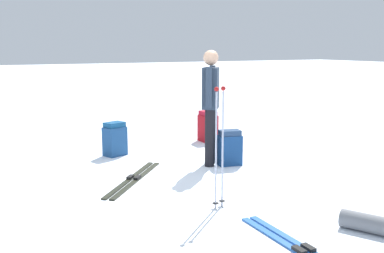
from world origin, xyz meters
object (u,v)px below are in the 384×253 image
Objects in this scene: backpack_small_spare at (115,139)px; sleeping_mat_rolled at (370,224)px; skier_standing at (211,101)px; ski_pair_near at (134,179)px; backpack_large_dark at (208,127)px; backpack_bright at (230,148)px; ski_pair_far at (304,251)px; ski_poles_planted_near at (219,142)px.

backpack_small_spare reaches higher than sleeping_mat_rolled.
skier_standing reaches higher than backpack_small_spare.
backpack_small_spare is at bearing -98.41° from ski_pair_near.
backpack_large_dark is (-0.80, -1.48, -0.68)m from skier_standing.
backpack_bright is at bearing 71.06° from backpack_large_dark.
skier_standing is 3.09× the size of sleeping_mat_rolled.
backpack_large_dark is 4.44m from sleeping_mat_rolled.
backpack_bright is 1.91m from backpack_small_spare.
skier_standing is 0.99× the size of ski_pair_far.
backpack_large_dark reaches higher than ski_pair_far.
ski_pair_far is at bearing 75.53° from skier_standing.
sleeping_mat_rolled is (-0.92, 1.26, -0.65)m from ski_poles_planted_near.
ski_pair_near is 2.54× the size of backpack_small_spare.
ski_pair_far is 0.85m from sleeping_mat_rolled.
backpack_bright is (-1.00, -2.77, 0.25)m from ski_pair_far.
ski_poles_planted_near is at bearing 95.06° from backpack_small_spare.
backpack_small_spare is 2.90m from ski_poles_planted_near.
ski_pair_far is (0.76, 2.93, -0.94)m from skier_standing.
sleeping_mat_rolled reaches higher than ski_pair_far.
ski_pair_near is 2.53× the size of sleeping_mat_rolled.
skier_standing is 1.22× the size of ski_pair_near.
sleeping_mat_rolled is at bearing 105.93° from backpack_small_spare.
ski_poles_planted_near reaches higher than backpack_small_spare.
skier_standing is 3.17m from ski_pair_far.
skier_standing is at bearing 61.55° from backpack_large_dark.
backpack_large_dark is at bearing -118.45° from skier_standing.
backpack_small_spare is (1.09, -1.21, -0.69)m from skier_standing.
sleeping_mat_rolled is (-1.38, 2.69, 0.08)m from ski_pair_near.
backpack_large_dark is at bearing -171.89° from backpack_small_spare.
backpack_bright is (-1.54, -0.05, 0.25)m from ski_pair_near.
ski_poles_planted_near is (0.83, 1.64, -0.21)m from skier_standing.
backpack_small_spare reaches higher than backpack_bright.
backpack_bright is at bearing -126.00° from ski_poles_planted_near.
skier_standing is at bearing -116.98° from ski_poles_planted_near.
ski_poles_planted_near reaches higher than sleeping_mat_rolled.
ski_pair_near is 0.81× the size of ski_pair_far.
backpack_small_spare is at bearing 8.11° from backpack_large_dark.
ski_poles_planted_near is (1.64, 3.12, 0.46)m from backpack_large_dark.
ski_pair_near and ski_pair_far have the same top height.
ski_poles_planted_near is (1.07, 1.48, 0.48)m from backpack_bright.
ski_poles_planted_near is at bearing 108.03° from ski_pair_near.
backpack_large_dark is at bearing -99.26° from sleeping_mat_rolled.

